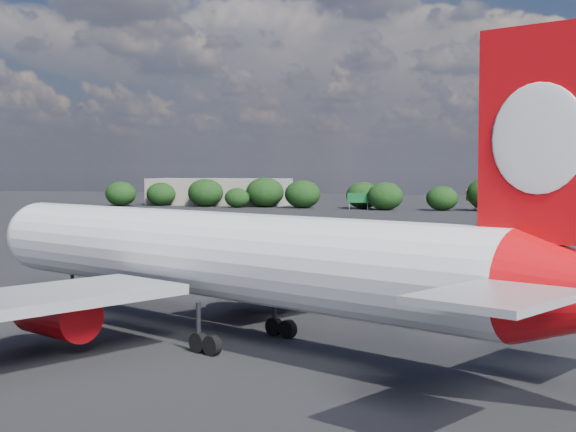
% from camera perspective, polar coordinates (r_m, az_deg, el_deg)
% --- Properties ---
extents(ground, '(500.00, 500.00, 0.00)m').
position_cam_1_polar(ground, '(97.77, -0.15, -2.97)').
color(ground, black).
rests_on(ground, ground).
extents(qantas_airliner, '(49.79, 48.00, 17.11)m').
position_cam_1_polar(qantas_airliner, '(49.35, -3.84, -3.08)').
color(qantas_airliner, white).
rests_on(qantas_airliner, ground).
extents(terminal_building, '(42.00, 16.00, 8.00)m').
position_cam_1_polar(terminal_building, '(243.85, -4.92, 1.73)').
color(terminal_building, gray).
rests_on(terminal_building, ground).
extents(highway_sign, '(6.00, 0.30, 4.50)m').
position_cam_1_polar(highway_sign, '(213.98, 5.03, 1.28)').
color(highway_sign, '#125E28').
rests_on(highway_sign, ground).
extents(billboard_yellow, '(5.00, 0.30, 5.50)m').
position_cam_1_polar(billboard_yellow, '(215.17, 13.20, 1.41)').
color(billboard_yellow, gold).
rests_on(billboard_yellow, ground).
extents(horizon_treeline, '(205.35, 15.14, 9.21)m').
position_cam_1_polar(horizon_treeline, '(213.37, 12.95, 1.40)').
color(horizon_treeline, black).
rests_on(horizon_treeline, ground).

